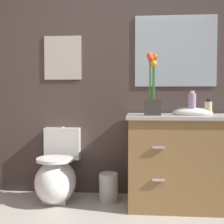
% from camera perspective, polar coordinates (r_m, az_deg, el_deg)
% --- Properties ---
extents(wall_back, '(4.46, 0.05, 2.50)m').
position_cam_1_polar(wall_back, '(3.12, 7.96, 7.50)').
color(wall_back, '#4C3D38').
rests_on(wall_back, ground_plane).
extents(toilet, '(0.38, 0.59, 0.69)m').
position_cam_1_polar(toilet, '(3.00, -10.31, -11.70)').
color(toilet, white).
rests_on(toilet, ground_plane).
extents(vanity_cabinet, '(0.94, 0.56, 1.01)m').
position_cam_1_polar(vanity_cabinet, '(2.86, 12.41, -8.64)').
color(vanity_cabinet, '#9E7242').
rests_on(vanity_cabinet, ground_plane).
extents(flower_vase, '(0.14, 0.14, 0.55)m').
position_cam_1_polar(flower_vase, '(2.70, 7.61, 3.17)').
color(flower_vase, '#38332D').
rests_on(flower_vase, vanity_cabinet).
extents(soap_bottle, '(0.07, 0.07, 0.22)m').
position_cam_1_polar(soap_bottle, '(2.77, 14.80, 1.48)').
color(soap_bottle, '#B28CBF').
rests_on(soap_bottle, vanity_cabinet).
extents(lotion_bottle, '(0.07, 0.07, 0.14)m').
position_cam_1_polar(lotion_bottle, '(2.81, 17.60, 0.72)').
color(lotion_bottle, beige).
rests_on(lotion_bottle, vanity_cabinet).
extents(trash_bin, '(0.18, 0.18, 0.27)m').
position_cam_1_polar(trash_bin, '(2.98, -0.65, -13.92)').
color(trash_bin, '#B7B7BC').
rests_on(trash_bin, ground_plane).
extents(wall_poster, '(0.38, 0.01, 0.44)m').
position_cam_1_polar(wall_poster, '(3.19, -9.24, 10.00)').
color(wall_poster, beige).
extents(wall_mirror, '(0.80, 0.01, 0.70)m').
position_cam_1_polar(wall_mirror, '(3.13, 11.83, 11.14)').
color(wall_mirror, '#B2BCC6').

